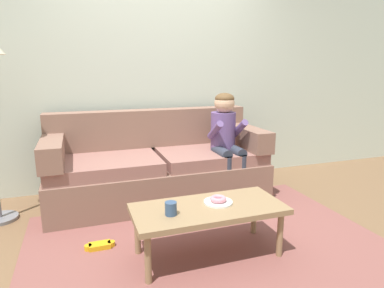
{
  "coord_description": "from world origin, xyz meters",
  "views": [
    {
      "loc": [
        -0.89,
        -2.43,
        1.34
      ],
      "look_at": [
        0.11,
        0.45,
        0.65
      ],
      "focal_mm": 31.12,
      "sensor_mm": 36.0,
      "label": 1
    }
  ],
  "objects_px": {
    "couch": "(157,167)",
    "donut": "(218,199)",
    "person_child": "(226,135)",
    "toy_controller": "(100,246)",
    "coffee_table": "(208,212)",
    "mug": "(171,209)"
  },
  "relations": [
    {
      "from": "person_child",
      "to": "mug",
      "type": "bearing_deg",
      "value": -129.78
    },
    {
      "from": "coffee_table",
      "to": "donut",
      "type": "xyz_separation_m",
      "value": [
        0.09,
        0.03,
        0.07
      ]
    },
    {
      "from": "coffee_table",
      "to": "donut",
      "type": "bearing_deg",
      "value": 19.49
    },
    {
      "from": "couch",
      "to": "mug",
      "type": "distance_m",
      "value": 1.31
    },
    {
      "from": "coffee_table",
      "to": "person_child",
      "type": "xyz_separation_m",
      "value": [
        0.61,
        1.03,
        0.32
      ]
    },
    {
      "from": "person_child",
      "to": "toy_controller",
      "type": "height_order",
      "value": "person_child"
    },
    {
      "from": "couch",
      "to": "person_child",
      "type": "distance_m",
      "value": 0.79
    },
    {
      "from": "coffee_table",
      "to": "person_child",
      "type": "height_order",
      "value": "person_child"
    },
    {
      "from": "donut",
      "to": "mug",
      "type": "xyz_separation_m",
      "value": [
        -0.38,
        -0.08,
        0.01
      ]
    },
    {
      "from": "toy_controller",
      "to": "person_child",
      "type": "bearing_deg",
      "value": 15.07
    },
    {
      "from": "toy_controller",
      "to": "couch",
      "type": "bearing_deg",
      "value": 41.41
    },
    {
      "from": "person_child",
      "to": "mug",
      "type": "height_order",
      "value": "person_child"
    },
    {
      "from": "mug",
      "to": "toy_controller",
      "type": "xyz_separation_m",
      "value": [
        -0.45,
        0.4,
        -0.41
      ]
    },
    {
      "from": "donut",
      "to": "toy_controller",
      "type": "xyz_separation_m",
      "value": [
        -0.83,
        0.32,
        -0.4
      ]
    },
    {
      "from": "person_child",
      "to": "mug",
      "type": "distance_m",
      "value": 1.43
    },
    {
      "from": "coffee_table",
      "to": "mug",
      "type": "bearing_deg",
      "value": -170.44
    },
    {
      "from": "couch",
      "to": "donut",
      "type": "distance_m",
      "value": 1.22
    },
    {
      "from": "person_child",
      "to": "toy_controller",
      "type": "relative_size",
      "value": 4.87
    },
    {
      "from": "person_child",
      "to": "donut",
      "type": "relative_size",
      "value": 9.18
    },
    {
      "from": "donut",
      "to": "toy_controller",
      "type": "bearing_deg",
      "value": 158.89
    },
    {
      "from": "couch",
      "to": "donut",
      "type": "xyz_separation_m",
      "value": [
        0.17,
        -1.21,
        0.09
      ]
    },
    {
      "from": "couch",
      "to": "coffee_table",
      "type": "xyz_separation_m",
      "value": [
        0.08,
        -1.24,
        0.01
      ]
    }
  ]
}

